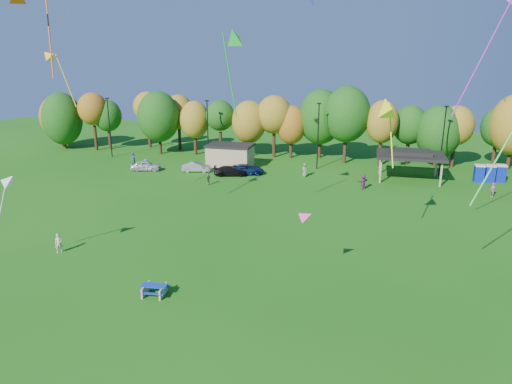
% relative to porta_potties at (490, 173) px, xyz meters
% --- Properties ---
extents(ground, '(160.00, 160.00, 0.00)m').
position_rel_porta_potties_xyz_m(ground, '(-23.69, -38.33, -1.10)').
color(ground, '#19600F').
rests_on(ground, ground).
extents(tree_line, '(93.57, 10.55, 11.15)m').
position_rel_porta_potties_xyz_m(tree_line, '(-24.71, 7.19, 4.82)').
color(tree_line, black).
rests_on(tree_line, ground).
extents(lamp_posts, '(64.50, 0.25, 9.09)m').
position_rel_porta_potties_xyz_m(lamp_posts, '(-21.69, 1.67, 3.80)').
color(lamp_posts, black).
rests_on(lamp_posts, ground).
extents(utility_building, '(6.30, 4.30, 3.25)m').
position_rel_porta_potties_xyz_m(utility_building, '(-33.69, -0.33, 0.54)').
color(utility_building, tan).
rests_on(utility_building, ground).
extents(pavilion, '(8.20, 6.20, 3.77)m').
position_rel_porta_potties_xyz_m(pavilion, '(-9.69, -1.33, 2.13)').
color(pavilion, tan).
rests_on(pavilion, ground).
extents(porta_potties, '(3.75, 1.85, 2.18)m').
position_rel_porta_potties_xyz_m(porta_potties, '(0.00, 0.00, 0.00)').
color(porta_potties, '#0C209F').
rests_on(porta_potties, ground).
extents(picnic_table, '(1.77, 1.51, 0.72)m').
position_rel_porta_potties_xyz_m(picnic_table, '(-27.55, -36.30, -0.68)').
color(picnic_table, tan).
rests_on(picnic_table, ground).
extents(kite_flyer, '(0.69, 0.66, 1.59)m').
position_rel_porta_potties_xyz_m(kite_flyer, '(-37.93, -31.98, -0.30)').
color(kite_flyer, beige).
rests_on(kite_flyer, ground).
extents(car_a, '(4.34, 2.68, 1.38)m').
position_rel_porta_potties_xyz_m(car_a, '(-44.29, -5.24, -0.41)').
color(car_a, silver).
rests_on(car_a, ground).
extents(car_b, '(4.08, 2.21, 1.28)m').
position_rel_porta_potties_xyz_m(car_b, '(-37.30, -4.12, -0.46)').
color(car_b, '#959499').
rests_on(car_b, ground).
extents(car_c, '(5.21, 3.45, 1.33)m').
position_rel_porta_potties_xyz_m(car_c, '(-30.44, -3.81, -0.43)').
color(car_c, '#0D1F51').
rests_on(car_c, ground).
extents(car_d, '(4.70, 2.86, 1.27)m').
position_rel_porta_potties_xyz_m(car_d, '(-32.18, -5.00, -0.46)').
color(car_d, black).
rests_on(car_d, ground).
extents(far_person_0, '(0.81, 0.98, 1.83)m').
position_rel_porta_potties_xyz_m(far_person_0, '(-47.77, -2.50, -0.18)').
color(far_person_0, '#5766C0').
rests_on(far_person_0, ground).
extents(far_person_1, '(1.07, 1.12, 1.53)m').
position_rel_porta_potties_xyz_m(far_person_1, '(-44.45, -4.83, -0.33)').
color(far_person_1, '#4E51AC').
rests_on(far_person_1, ground).
extents(far_person_2, '(1.03, 1.03, 1.81)m').
position_rel_porta_potties_xyz_m(far_person_2, '(-22.70, -3.16, -0.19)').
color(far_person_2, '#627C55').
rests_on(far_person_2, ground).
extents(far_person_3, '(1.58, 1.57, 1.83)m').
position_rel_porta_potties_xyz_m(far_person_3, '(-15.15, -7.37, -0.18)').
color(far_person_3, '#89396A').
rests_on(far_person_3, ground).
extents(far_person_4, '(0.55, 0.96, 1.54)m').
position_rel_porta_potties_xyz_m(far_person_4, '(-33.44, -10.07, -0.33)').
color(far_person_4, olive).
rests_on(far_person_4, ground).
extents(far_person_5, '(0.59, 0.69, 1.61)m').
position_rel_porta_potties_xyz_m(far_person_5, '(-1.12, -6.88, -0.29)').
color(far_person_5, '#BA576B').
rests_on(far_person_5, ground).
extents(kite_2, '(2.18, 3.52, 5.65)m').
position_rel_porta_potties_xyz_m(kite_2, '(-13.64, -26.30, 10.40)').
color(kite_2, '#F5FB1A').
extents(kite_3, '(1.76, 4.44, 7.48)m').
position_rel_porta_potties_xyz_m(kite_3, '(-25.95, -23.02, 15.41)').
color(kite_3, '#1CD634').
extents(kite_6, '(2.18, 1.17, 3.43)m').
position_rel_porta_potties_xyz_m(kite_6, '(-38.77, -35.08, 5.55)').
color(kite_6, silver).
extents(kite_9, '(1.10, 0.86, 1.11)m').
position_rel_porta_potties_xyz_m(kite_9, '(-18.27, -32.74, 3.95)').
color(kite_9, '#E90C8A').
extents(kite_12, '(3.13, 1.18, 5.31)m').
position_rel_porta_potties_xyz_m(kite_12, '(-43.42, -23.44, 13.90)').
color(kite_12, '#FEAF1A').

